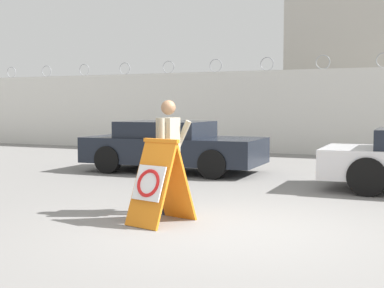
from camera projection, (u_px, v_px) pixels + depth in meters
name	position (u px, v px, depth m)	size (l,w,h in m)	color
ground_plane	(228.00, 230.00, 6.86)	(90.00, 90.00, 0.00)	gray
perimeter_wall	(352.00, 112.00, 16.90)	(36.00, 0.30, 3.23)	silver
building_block	(378.00, 67.00, 21.05)	(6.21, 5.43, 6.20)	#B2ADA3
barricade_sign	(159.00, 181.00, 7.21)	(0.75, 0.97, 1.15)	orange
security_guard	(169.00, 151.00, 7.88)	(0.37, 0.63, 1.68)	#232838
parked_car_front_coupe	(172.00, 146.00, 12.88)	(4.30, 2.07, 1.22)	black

